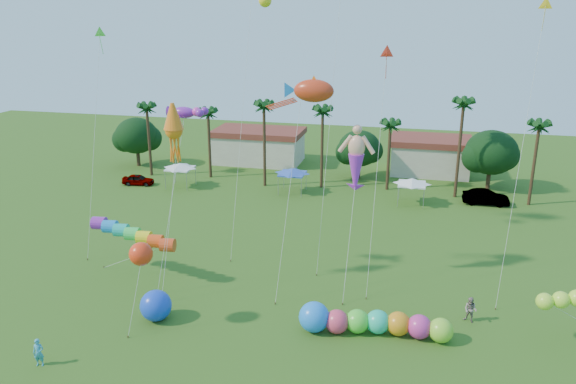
% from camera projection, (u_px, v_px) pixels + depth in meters
% --- Properties ---
extents(tree_line, '(69.46, 8.91, 11.00)m').
position_uv_depth(tree_line, '(379.00, 149.00, 70.65)').
color(tree_line, '#3A2819').
rests_on(tree_line, ground).
extents(buildings_row, '(35.00, 7.00, 4.00)m').
position_uv_depth(buildings_row, '(334.00, 153.00, 78.39)').
color(buildings_row, beige).
rests_on(buildings_row, ground).
extents(tent_row, '(31.00, 4.00, 0.60)m').
position_uv_depth(tent_row, '(291.00, 172.00, 66.17)').
color(tent_row, white).
rests_on(tent_row, ground).
extents(car_a, '(4.09, 2.08, 1.33)m').
position_uv_depth(car_a, '(138.00, 180.00, 70.49)').
color(car_a, '#4C4C54').
rests_on(car_a, ground).
extents(car_b, '(5.09, 1.80, 1.67)m').
position_uv_depth(car_b, '(486.00, 197.00, 63.22)').
color(car_b, '#4C4C54').
rests_on(car_b, ground).
extents(spectator_a, '(0.75, 0.59, 1.81)m').
position_uv_depth(spectator_a, '(39.00, 353.00, 34.37)').
color(spectator_a, '#3597BB').
rests_on(spectator_a, ground).
extents(spectator_b, '(1.13, 1.04, 1.87)m').
position_uv_depth(spectator_b, '(470.00, 310.00, 39.22)').
color(spectator_b, gray).
rests_on(spectator_b, ground).
extents(caterpillar_inflatable, '(10.35, 2.82, 2.10)m').
position_uv_depth(caterpillar_inflatable, '(369.00, 322.00, 37.76)').
color(caterpillar_inflatable, '#E03B5E').
rests_on(caterpillar_inflatable, ground).
extents(blue_ball, '(2.22, 2.22, 2.22)m').
position_uv_depth(blue_ball, '(156.00, 306.00, 39.45)').
color(blue_ball, blue).
rests_on(blue_ball, ground).
extents(rainbow_tube, '(8.83, 2.26, 3.92)m').
position_uv_depth(rainbow_tube, '(145.00, 243.00, 44.39)').
color(rainbow_tube, '#E44119').
rests_on(rainbow_tube, ground).
extents(green_worm, '(8.72, 3.00, 3.65)m').
position_uv_depth(green_worm, '(545.00, 301.00, 36.20)').
color(green_worm, '#B4F135').
rests_on(green_worm, ground).
extents(orange_ball_kite, '(1.94, 2.56, 6.31)m').
position_uv_depth(orange_ball_kite, '(141.00, 254.00, 37.16)').
color(orange_ball_kite, '#FF3514').
rests_on(orange_ball_kite, ground).
extents(merman_kite, '(2.24, 5.65, 12.23)m').
position_uv_depth(merman_kite, '(356.00, 163.00, 43.23)').
color(merman_kite, '#EEA587').
rests_on(merman_kite, ground).
extents(fish_kite, '(4.66, 6.20, 16.17)m').
position_uv_depth(fish_kite, '(314.00, 91.00, 41.61)').
color(fish_kite, red).
rests_on(fish_kite, ground).
extents(squid_kite, '(1.56, 3.91, 14.65)m').
position_uv_depth(squid_kite, '(174.00, 130.00, 40.97)').
color(squid_kite, orange).
rests_on(squid_kite, ground).
extents(lobster_kite, '(3.55, 5.47, 14.13)m').
position_uv_depth(lobster_kite, '(184.00, 113.00, 42.66)').
color(lobster_kite, purple).
rests_on(lobster_kite, ground).
extents(delta_kite_red, '(1.18, 4.93, 18.51)m').
position_uv_depth(delta_kite_red, '(386.00, 58.00, 41.33)').
color(delta_kite_red, red).
rests_on(delta_kite_red, ground).
extents(delta_kite_yellow, '(1.99, 4.54, 21.81)m').
position_uv_depth(delta_kite_yellow, '(544.00, 14.00, 38.33)').
color(delta_kite_yellow, gold).
rests_on(delta_kite_yellow, ground).
extents(delta_kite_green, '(1.27, 4.83, 19.63)m').
position_uv_depth(delta_kite_green, '(100.00, 39.00, 47.40)').
color(delta_kite_green, '#4BE536').
rests_on(delta_kite_green, ground).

